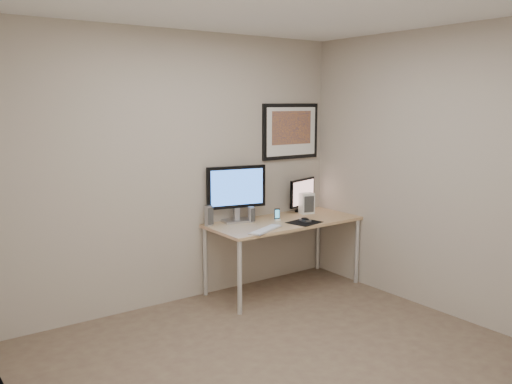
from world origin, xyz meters
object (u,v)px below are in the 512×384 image
at_px(speaker_right, 251,215).
at_px(speaker_left, 209,216).
at_px(keyboard, 266,230).
at_px(fan_unit, 307,203).
at_px(monitor_large, 237,191).
at_px(desk, 284,227).
at_px(phone_dock, 277,214).
at_px(framed_art, 291,131).
at_px(monitor_tv, 302,194).

bearing_deg(speaker_right, speaker_left, 166.49).
bearing_deg(keyboard, fan_unit, 0.16).
bearing_deg(monitor_large, speaker_left, -170.74).
distance_m(desk, monitor_large, 0.62).
xyz_separation_m(speaker_left, speaker_right, (0.43, -0.12, -0.02)).
relative_size(speaker_left, phone_dock, 1.63).
distance_m(monitor_large, fan_unit, 0.88).
xyz_separation_m(desk, monitor_large, (-0.42, 0.24, 0.38)).
bearing_deg(keyboard, framed_art, 12.74).
distance_m(phone_dock, fan_unit, 0.49).
relative_size(monitor_large, keyboard, 1.38).
relative_size(speaker_left, keyboard, 0.45).
distance_m(framed_art, monitor_large, 0.97).
bearing_deg(speaker_left, framed_art, 4.90).
relative_size(speaker_right, keyboard, 0.35).
xyz_separation_m(monitor_tv, keyboard, (-0.89, -0.51, -0.19)).
bearing_deg(phone_dock, framed_art, 52.73).
bearing_deg(phone_dock, monitor_large, 171.03).
bearing_deg(speaker_left, monitor_tv, 1.27).
relative_size(desk, framed_art, 2.13).
bearing_deg(monitor_large, framed_art, 18.36).
relative_size(keyboard, fan_unit, 2.01).
bearing_deg(desk, fan_unit, 17.96).
bearing_deg(fan_unit, speaker_left, -173.32).
relative_size(framed_art, speaker_left, 3.71).
distance_m(framed_art, speaker_right, 1.07).
xyz_separation_m(phone_dock, keyboard, (-0.36, -0.29, -0.05)).
height_order(speaker_right, fan_unit, fan_unit).
distance_m(speaker_right, phone_dock, 0.28).
relative_size(framed_art, fan_unit, 3.33).
distance_m(monitor_tv, phone_dock, 0.58).
xyz_separation_m(desk, fan_unit, (0.43, 0.14, 0.18)).
bearing_deg(framed_art, speaker_left, -175.76).
bearing_deg(speaker_right, keyboard, -101.88).
distance_m(speaker_left, phone_dock, 0.73).
xyz_separation_m(framed_art, fan_unit, (0.08, -0.19, -0.78)).
height_order(monitor_large, speaker_left, monitor_large).
bearing_deg(framed_art, monitor_tv, -29.16).
height_order(speaker_right, phone_dock, speaker_right).
xyz_separation_m(framed_art, speaker_right, (-0.67, -0.20, -0.81)).
relative_size(monitor_tv, fan_unit, 2.01).
xyz_separation_m(speaker_right, fan_unit, (0.75, 0.01, 0.03)).
height_order(desk, monitor_tv, monitor_tv).
bearing_deg(monitor_large, keyboard, -77.05).
distance_m(monitor_tv, speaker_left, 1.23).
xyz_separation_m(monitor_tv, phone_dock, (-0.52, -0.21, -0.13)).
xyz_separation_m(framed_art, keyboard, (-0.76, -0.57, -0.88)).
xyz_separation_m(speaker_right, phone_dock, (0.27, -0.08, -0.02)).
bearing_deg(fan_unit, monitor_large, -174.54).
xyz_separation_m(framed_art, phone_dock, (-0.40, -0.28, -0.83)).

